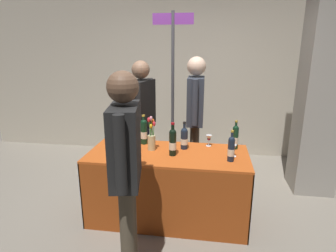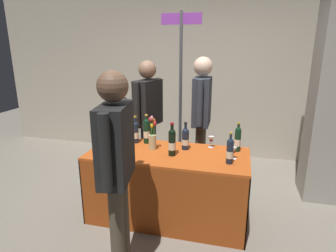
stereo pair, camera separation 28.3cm
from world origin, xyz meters
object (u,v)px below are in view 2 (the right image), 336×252
wine_glass_near_vendor (233,151)px  booth_signpost (181,82)px  taster_foreground_right (116,157)px  flower_vase (153,138)px  display_bottle_0 (230,151)px  tasting_table (168,173)px  wine_glass_near_taster (211,139)px  featured_wine_bottle (185,138)px  vendor_presenter (148,111)px  wine_glass_mid (127,142)px

wine_glass_near_vendor → booth_signpost: (-0.79, 1.13, 0.54)m
taster_foreground_right → flower_vase: bearing=-11.0°
display_bottle_0 → tasting_table: bearing=168.6°
tasting_table → wine_glass_near_taster: (0.43, 0.28, 0.33)m
booth_signpost → display_bottle_0: bearing=-58.9°
wine_glass_near_vendor → display_bottle_0: bearing=-104.4°
tasting_table → flower_vase: size_ratio=4.42×
tasting_table → featured_wine_bottle: 0.43m
featured_wine_bottle → booth_signpost: 1.12m
vendor_presenter → booth_signpost: 0.62m
tasting_table → booth_signpost: bearing=95.2°
flower_vase → taster_foreground_right: taster_foreground_right is taller
wine_glass_mid → wine_glass_near_taster: bearing=21.7°
featured_wine_bottle → display_bottle_0: 0.57m
featured_wine_bottle → vendor_presenter: bearing=135.4°
wine_glass_near_taster → taster_foreground_right: size_ratio=0.08×
tasting_table → display_bottle_0: size_ratio=5.36×
wine_glass_near_vendor → flower_vase: bearing=175.7°
tasting_table → wine_glass_mid: bearing=-171.6°
taster_foreground_right → display_bottle_0: bearing=-59.7°
wine_glass_near_taster → booth_signpost: (-0.53, 0.84, 0.53)m
wine_glass_mid → wine_glass_near_vendor: bearing=3.1°
vendor_presenter → booth_signpost: bearing=146.9°
flower_vase → vendor_presenter: size_ratio=0.23×
wine_glass_mid → vendor_presenter: bearing=92.0°
featured_wine_bottle → taster_foreground_right: size_ratio=0.18×
display_bottle_0 → taster_foreground_right: (-0.85, -0.74, 0.14)m
wine_glass_near_taster → vendor_presenter: size_ratio=0.08×
taster_foreground_right → booth_signpost: size_ratio=0.74×
flower_vase → featured_wine_bottle: bearing=14.3°
featured_wine_bottle → flower_vase: 0.36m
vendor_presenter → wine_glass_near_taster: bearing=75.3°
flower_vase → taster_foreground_right: 0.94m
wine_glass_mid → vendor_presenter: 0.86m
wine_glass_near_vendor → taster_foreground_right: 1.25m
flower_vase → booth_signpost: booth_signpost is taller
wine_glass_mid → taster_foreground_right: taster_foreground_right is taller
wine_glass_near_taster → featured_wine_bottle: bearing=-154.3°
wine_glass_near_vendor → wine_glass_near_taster: bearing=131.8°
wine_glass_mid → featured_wine_bottle: bearing=19.8°
featured_wine_bottle → flower_vase: size_ratio=0.80×
featured_wine_bottle → booth_signpost: bearing=105.2°
wine_glass_near_vendor → vendor_presenter: bearing=146.1°
tasting_table → taster_foreground_right: (-0.20, -0.87, 0.51)m
wine_glass_near_taster → booth_signpost: size_ratio=0.06×
vendor_presenter → taster_foreground_right: (0.27, -1.65, 0.01)m
wine_glass_mid → booth_signpost: size_ratio=0.06×
wine_glass_near_taster → taster_foreground_right: 1.32m
display_bottle_0 → flower_vase: flower_vase is taller
booth_signpost → vendor_presenter: bearing=-137.0°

